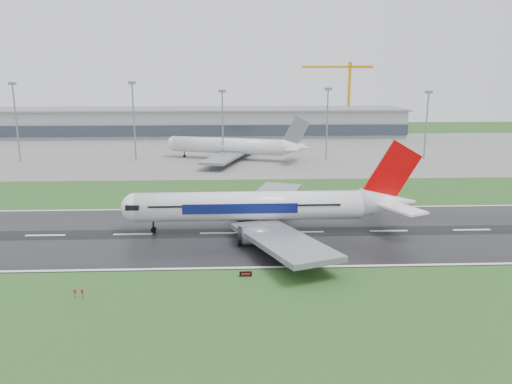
{
  "coord_description": "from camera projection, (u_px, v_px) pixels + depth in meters",
  "views": [
    {
      "loc": [
        23.75,
        -114.13,
        36.99
      ],
      "look_at": [
        29.06,
        12.0,
        7.0
      ],
      "focal_mm": 35.94,
      "sensor_mm": 36.0,
      "label": 1
    }
  ],
  "objects": [
    {
      "name": "apron",
      "position": [
        184.0,
        151.0,
        240.02
      ],
      "size": [
        400.0,
        130.0,
        0.08
      ],
      "primitive_type": "cube",
      "color": "slate",
      "rests_on": "ground"
    },
    {
      "name": "runway_sign",
      "position": [
        246.0,
        274.0,
        94.16
      ],
      "size": [
        2.31,
        0.42,
        1.04
      ],
      "primitive_type": null,
      "rotation": [
        0.0,
        0.0,
        0.07
      ],
      "color": "black",
      "rests_on": "ground"
    },
    {
      "name": "floodmast_1",
      "position": [
        17.0,
        124.0,
        209.43
      ],
      "size": [
        0.64,
        0.64,
        31.33
      ],
      "primitive_type": "cylinder",
      "color": "gray",
      "rests_on": "ground"
    },
    {
      "name": "terminal",
      "position": [
        193.0,
        123.0,
        296.62
      ],
      "size": [
        240.0,
        36.0,
        15.0
      ],
      "primitive_type": "cube",
      "color": "gray",
      "rests_on": "ground"
    },
    {
      "name": "floodmast_2",
      "position": [
        134.0,
        123.0,
        211.36
      ],
      "size": [
        0.64,
        0.64,
        31.56
      ],
      "primitive_type": "cylinder",
      "color": "gray",
      "rests_on": "ground"
    },
    {
      "name": "parked_airliner",
      "position": [
        233.0,
        138.0,
        216.2
      ],
      "size": [
        78.55,
        75.7,
        18.64
      ],
      "primitive_type": null,
      "rotation": [
        0.0,
        0.0,
        -0.31
      ],
      "color": "silver",
      "rests_on": "apron"
    },
    {
      "name": "ground",
      "position": [
        133.0,
        235.0,
        118.52
      ],
      "size": [
        520.0,
        520.0,
        0.0
      ],
      "primitive_type": "plane",
      "color": "#224A1B",
      "rests_on": "ground"
    },
    {
      "name": "floodmast_3",
      "position": [
        223.0,
        127.0,
        213.24
      ],
      "size": [
        0.64,
        0.64,
        28.22
      ],
      "primitive_type": "cylinder",
      "color": "gray",
      "rests_on": "ground"
    },
    {
      "name": "floodmast_4",
      "position": [
        327.0,
        126.0,
        214.94
      ],
      "size": [
        0.64,
        0.64,
        28.98
      ],
      "primitive_type": "cylinder",
      "color": "gray",
      "rests_on": "ground"
    },
    {
      "name": "main_airliner",
      "position": [
        270.0,
        188.0,
        119.02
      ],
      "size": [
        69.66,
        66.4,
        20.4
      ],
      "primitive_type": null,
      "rotation": [
        0.0,
        0.0,
        0.01
      ],
      "color": "white",
      "rests_on": "runway"
    },
    {
      "name": "floodmast_5",
      "position": [
        426.0,
        127.0,
        216.83
      ],
      "size": [
        0.64,
        0.64,
        27.68
      ],
      "primitive_type": "cylinder",
      "color": "gray",
      "rests_on": "ground"
    },
    {
      "name": "tower_crane",
      "position": [
        349.0,
        97.0,
        311.9
      ],
      "size": [
        42.47,
        8.11,
        42.18
      ],
      "primitive_type": null,
      "rotation": [
        0.0,
        0.0,
        -0.14
      ],
      "color": "orange",
      "rests_on": "ground"
    },
    {
      "name": "runway",
      "position": [
        133.0,
        234.0,
        118.51
      ],
      "size": [
        400.0,
        45.0,
        0.1
      ],
      "primitive_type": "cube",
      "color": "black",
      "rests_on": "ground"
    }
  ]
}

